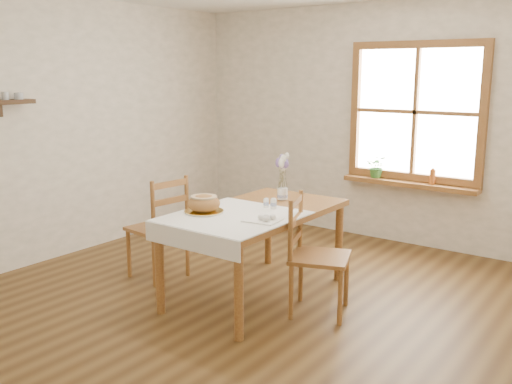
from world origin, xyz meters
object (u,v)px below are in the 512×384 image
dining_table (256,220)px  chair_right (320,255)px  bread_plate (204,212)px  flower_vase (282,195)px  chair_left (157,227)px

dining_table → chair_right: (0.61, 0.01, -0.19)m
chair_right → bread_plate: 0.99m
bread_plate → flower_vase: flower_vase is taller
bread_plate → flower_vase: 0.82m
chair_right → bread_plate: size_ratio=3.07×
dining_table → bread_plate: size_ratio=5.23×
bread_plate → chair_left: bearing=165.4°
dining_table → chair_right: 0.64m
chair_right → flower_vase: 0.82m
chair_right → bread_plate: chair_right is taller
chair_right → flower_vase: bearing=36.4°
chair_left → bread_plate: 0.82m
dining_table → chair_left: chair_left is taller
dining_table → chair_left: 1.03m
chair_left → bread_plate: bearing=81.8°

